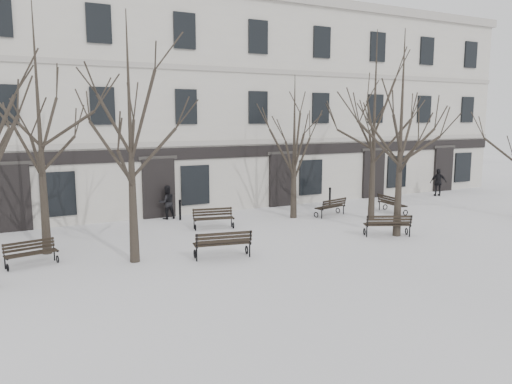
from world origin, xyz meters
TOP-DOWN VIEW (x-y plane):
  - ground at (0.00, 0.00)m, footprint 100.00×100.00m
  - building at (0.00, 12.96)m, footprint 40.40×10.20m
  - tree_1 at (-6.48, 0.93)m, footprint 5.82×5.82m
  - tree_2 at (4.15, -0.36)m, footprint 5.85×5.85m
  - tree_4 at (-9.03, 3.45)m, footprint 6.18×6.18m
  - tree_5 at (2.33, 4.85)m, footprint 4.82×4.82m
  - tree_6 at (5.51, 2.84)m, footprint 6.23×6.23m
  - bench_0 at (-9.65, 2.09)m, footprint 1.72×0.90m
  - bench_1 at (-3.65, -0.07)m, footprint 2.08×1.09m
  - bench_2 at (3.71, -0.28)m, footprint 1.96×1.42m
  - bench_3 at (-2.09, 4.46)m, footprint 1.87×1.00m
  - bench_4 at (4.21, 4.32)m, footprint 1.88×1.07m
  - bench_5 at (7.48, 3.58)m, footprint 0.88×1.88m
  - bollard_a at (-2.80, 6.87)m, footprint 0.13×0.13m
  - bollard_b at (5.73, 6.51)m, footprint 0.14×0.14m
  - pedestrian_b at (-3.26, 7.45)m, footprint 0.82×0.66m
  - pedestrian_c at (13.99, 6.46)m, footprint 1.08×0.87m

SIDE VIEW (x-z plane):
  - ground at x=0.00m, z-range 0.00..0.00m
  - pedestrian_b at x=-3.26m, z-range -0.82..0.82m
  - pedestrian_c at x=13.99m, z-range -0.86..0.86m
  - bench_0 at x=-9.65m, z-range 0.04..0.86m
  - bench_3 at x=-2.09m, z-range 0.04..0.94m
  - bench_4 at x=4.21m, z-range 0.04..0.94m
  - bench_5 at x=7.48m, z-range 0.04..0.96m
  - bench_2 at x=3.71m, z-range 0.04..0.99m
  - bollard_a at x=-2.80m, z-range 0.04..1.04m
  - bench_1 at x=-3.65m, z-range 0.04..1.05m
  - bollard_b at x=5.73m, z-range 0.04..1.12m
  - tree_5 at x=2.33m, z-range 0.86..7.75m
  - tree_1 at x=-6.48m, z-range 1.04..9.35m
  - tree_2 at x=4.15m, z-range 1.05..9.41m
  - building at x=0.00m, z-range -0.18..11.22m
  - tree_4 at x=-9.03m, z-range 1.11..9.93m
  - tree_6 at x=5.51m, z-range 1.12..10.02m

